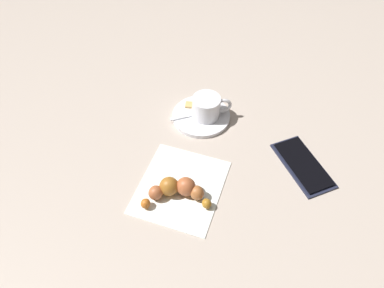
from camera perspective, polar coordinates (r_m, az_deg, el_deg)
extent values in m
plane|color=#AFA093|center=(0.84, 0.32, -1.37)|extent=(1.80, 1.80, 0.00)
cylinder|color=silver|center=(0.91, 1.51, 4.22)|extent=(0.14, 0.14, 0.01)
cylinder|color=silver|center=(0.89, 2.17, 5.60)|extent=(0.07, 0.07, 0.05)
cylinder|color=black|center=(0.89, 2.17, 5.53)|extent=(0.05, 0.05, 0.00)
torus|color=silver|center=(0.90, 4.76, 5.81)|extent=(0.02, 0.04, 0.04)
cube|color=silver|center=(0.90, -0.49, 4.31)|extent=(0.05, 0.09, 0.00)
ellipsoid|color=silver|center=(0.92, 3.09, 5.15)|extent=(0.03, 0.03, 0.01)
cube|color=tan|center=(0.93, 1.16, 5.84)|extent=(0.02, 0.07, 0.01)
cube|color=white|center=(0.78, -1.76, -6.47)|extent=(0.22, 0.20, 0.00)
ellipsoid|color=#9B661D|center=(0.75, 2.23, -8.98)|extent=(0.03, 0.03, 0.02)
ellipsoid|color=#9E5B2E|center=(0.76, 0.74, -7.37)|extent=(0.04, 0.04, 0.03)
ellipsoid|color=#A75732|center=(0.76, -1.27, -6.40)|extent=(0.04, 0.04, 0.04)
ellipsoid|color=#985D21|center=(0.76, -3.48, -6.39)|extent=(0.05, 0.05, 0.04)
ellipsoid|color=#A25733|center=(0.76, -5.51, -7.33)|extent=(0.04, 0.04, 0.03)
ellipsoid|color=#B05C1E|center=(0.75, -7.05, -8.91)|extent=(0.03, 0.02, 0.02)
cube|color=#1D2134|center=(0.85, 16.42, -3.16)|extent=(0.17, 0.14, 0.01)
cube|color=black|center=(0.85, 16.49, -2.97)|extent=(0.15, 0.13, 0.00)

